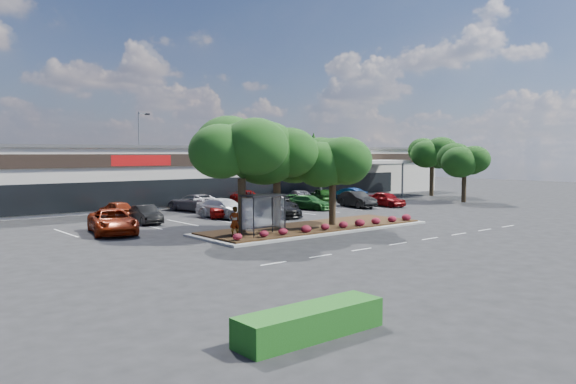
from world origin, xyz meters
TOP-DOWN VIEW (x-y plane):
  - ground at (0.00, 0.00)m, footprint 160.00×160.00m
  - retail_store at (0.06, 33.91)m, footprint 80.40×25.20m
  - landscape_island at (-2.00, 4.00)m, footprint 18.00×6.00m
  - lane_markings at (-0.14, 10.42)m, footprint 33.12×20.06m
  - shrub_row at (-2.00, 1.90)m, footprint 17.00×0.80m
  - bus_shelter at (-7.50, 2.95)m, footprint 2.75×1.55m
  - island_tree_west at (-8.00, 4.50)m, footprint 7.20×7.20m
  - island_tree_mid at (-4.50, 5.20)m, footprint 6.60×6.60m
  - island_tree_east at (-0.50, 3.70)m, footprint 5.80×5.80m
  - hedge_south_west at (-18.00, -13.50)m, footprint 5.00×1.30m
  - tree_east_near at (26.00, 10.00)m, footprint 5.60×5.60m
  - tree_east_far at (31.00, 18.00)m, footprint 6.40×6.40m
  - conifer_north_east at (34.00, 44.00)m, footprint 3.96×3.96m
  - person_waiting at (-9.38, 3.33)m, footprint 0.73×0.51m
  - light_pole at (-4.24, 27.99)m, footprint 1.43×0.53m
  - car_0 at (-14.09, 11.17)m, footprint 4.13×6.52m
  - car_1 at (-9.89, 14.89)m, footprint 2.04×4.44m
  - car_2 at (-3.19, 13.93)m, footprint 3.51×6.04m
  - car_3 at (-3.29, 15.00)m, footprint 3.32×5.16m
  - car_4 at (0.73, 11.69)m, footprint 2.12×5.08m
  - car_5 at (3.58, 15.83)m, footprint 3.71×5.46m
  - car_6 at (7.13, 14.76)m, footprint 3.17×5.16m
  - car_7 at (12.29, 13.40)m, footprint 2.66×5.13m
  - car_8 at (15.33, 12.13)m, footprint 2.21×4.59m
  - car_10 at (-10.18, 19.96)m, footprint 1.90×4.38m
  - car_11 at (-2.17, 20.78)m, footprint 3.70×6.21m
  - car_12 at (3.42, 19.12)m, footprint 1.75×4.24m
  - car_13 at (4.73, 22.45)m, footprint 4.64×6.41m
  - car_14 at (5.31, 18.74)m, footprint 4.00×5.98m
  - car_15 at (10.32, 20.23)m, footprint 3.60×5.55m
  - car_16 at (13.59, 20.09)m, footprint 3.23×4.96m
  - car_17 at (17.16, 19.59)m, footprint 2.87×4.81m

SIDE VIEW (x-z plane):
  - ground at x=0.00m, z-range 0.00..0.00m
  - lane_markings at x=-0.14m, z-range 0.00..0.01m
  - landscape_island at x=-2.00m, z-range -0.01..0.25m
  - hedge_south_west at x=-18.00m, z-range 0.00..0.90m
  - shrub_row at x=-2.00m, z-range 0.26..0.76m
  - car_6 at x=7.13m, z-range 0.00..1.40m
  - car_1 at x=-9.89m, z-range 0.00..1.41m
  - car_12 at x=3.42m, z-range 0.00..1.44m
  - car_4 at x=0.73m, z-range 0.00..1.47m
  - car_5 at x=3.58m, z-range 0.00..1.47m
  - car_10 at x=-10.18m, z-range 0.00..1.47m
  - car_15 at x=10.32m, z-range 0.00..1.50m
  - car_17 at x=17.16m, z-range 0.00..1.50m
  - car_8 at x=15.33m, z-range 0.00..1.51m
  - car_14 at x=5.31m, z-range 0.00..1.52m
  - car_16 at x=13.59m, z-range 0.00..1.57m
  - car_7 at x=12.29m, z-range 0.00..1.61m
  - car_11 at x=-2.17m, z-range 0.00..1.62m
  - car_13 at x=4.73m, z-range 0.00..1.62m
  - car_3 at x=-3.29m, z-range 0.00..1.63m
  - car_2 at x=-3.19m, z-range 0.00..1.65m
  - car_0 at x=-14.09m, z-range 0.00..1.68m
  - person_waiting at x=-9.38m, z-range 0.26..2.16m
  - bus_shelter at x=-7.50m, z-range 1.01..3.60m
  - retail_store at x=0.06m, z-range 0.03..6.28m
  - tree_east_near at x=26.00m, z-range 0.00..6.51m
  - island_tree_east at x=-0.50m, z-range 0.26..6.76m
  - tree_east_far at x=31.00m, z-range 0.00..7.62m
  - island_tree_mid at x=-4.50m, z-range 0.26..7.58m
  - island_tree_west at x=-8.00m, z-range 0.26..8.15m
  - light_pole at x=-4.24m, z-range -0.56..9.13m
  - conifer_north_east at x=34.00m, z-range 0.00..9.00m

